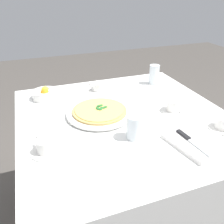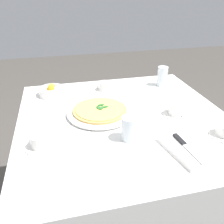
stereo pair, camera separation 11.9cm
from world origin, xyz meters
TOP-DOWN VIEW (x-y plane):
  - ground_plane at (0.00, 0.00)m, footprint 8.00×8.00m
  - dining_table at (0.00, 0.00)m, footprint 1.04×1.04m
  - pizza_plate at (-0.06, -0.11)m, footprint 0.34×0.34m
  - pizza at (-0.06, -0.11)m, footprint 0.27×0.27m
  - coffee_cup_far_left at (0.16, -0.40)m, footprint 0.13×0.13m
  - coffee_cup_left_edge at (-0.34, -0.03)m, footprint 0.13×0.13m
  - coffee_cup_near_left at (0.04, 0.26)m, footprint 0.13×0.13m
  - water_glass_near_right at (0.18, -0.03)m, footprint 0.07×0.07m
  - water_glass_back_corner at (-0.34, 0.35)m, footprint 0.06×0.06m
  - napkin_folded at (0.32, 0.16)m, footprint 0.24×0.17m
  - dinner_knife at (0.32, 0.16)m, footprint 0.20×0.04m
  - citrus_bowl at (-0.36, -0.35)m, footprint 0.15×0.15m

SIDE VIEW (x-z plane):
  - ground_plane at x=0.00m, z-range 0.00..0.00m
  - dining_table at x=0.00m, z-range 0.23..0.98m
  - napkin_folded at x=0.32m, z-range 0.75..0.77m
  - pizza_plate at x=-0.06m, z-range 0.75..0.77m
  - dinner_knife at x=0.32m, z-range 0.77..0.78m
  - pizza at x=-0.06m, z-range 0.76..0.78m
  - citrus_bowl at x=-0.36m, z-range 0.74..0.81m
  - coffee_cup_left_edge at x=-0.34m, z-range 0.75..0.80m
  - coffee_cup_far_left at x=0.16m, z-range 0.75..0.81m
  - coffee_cup_near_left at x=0.04m, z-range 0.75..0.81m
  - water_glass_near_right at x=0.18m, z-range 0.74..0.85m
  - water_glass_back_corner at x=-0.34m, z-range 0.74..0.87m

